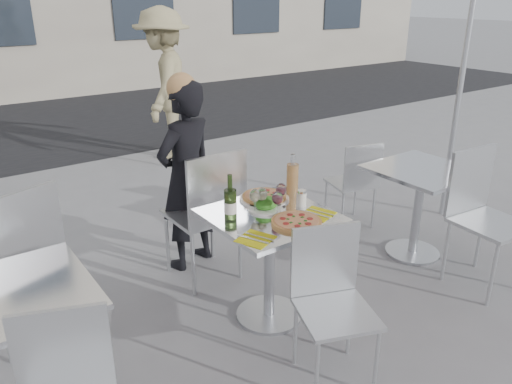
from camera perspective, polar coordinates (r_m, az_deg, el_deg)
ground at (r=3.46m, az=1.49°, el=-13.96°), size 80.00×80.00×0.00m
street_asphalt at (r=9.12m, az=-24.14°, el=7.03°), size 24.00×5.00×0.00m
main_table at (r=3.18m, az=1.59°, el=-6.03°), size 0.72×0.72×0.75m
side_table_left at (r=2.69m, az=-25.73°, el=-14.16°), size 0.72×0.72×0.75m
side_table_right at (r=4.18m, az=18.20°, el=-0.15°), size 0.72×0.72×0.75m
chair_far at (r=3.57m, az=-5.39°, el=-1.67°), size 0.47×0.48×1.03m
chair_near at (r=2.80m, az=8.54°, el=-11.20°), size 0.51×0.52×0.86m
side_chair_lfar at (r=3.25m, az=-25.63°, el=-6.42°), size 0.60×0.60×1.02m
side_chair_rfar at (r=4.55m, az=11.36°, el=1.57°), size 0.46×0.47×0.82m
side_chair_rnear at (r=3.94m, az=24.32°, el=-1.53°), size 0.49×0.51×1.00m
woman_diner at (r=3.80m, az=-7.96°, el=1.69°), size 0.61×0.49×1.46m
pedestrian_b at (r=6.61m, az=-10.41°, el=12.01°), size 1.27×1.40×1.89m
pizza_near at (r=2.97m, az=4.66°, el=-3.40°), size 0.30×0.30×0.02m
pizza_far at (r=3.30m, az=0.95°, el=-0.60°), size 0.33×0.33×0.03m
salad_plate at (r=3.14m, az=1.09°, el=-1.41°), size 0.22×0.22×0.09m
wine_bottle at (r=2.95m, az=-2.95°, el=-1.32°), size 0.07×0.07×0.29m
carafe at (r=3.34m, az=4.18°, el=1.50°), size 0.08×0.08×0.29m
sugar_shaker at (r=3.20m, az=5.21°, el=-0.70°), size 0.06×0.06×0.11m
wineglass_white_a at (r=3.07m, az=-0.13°, el=-0.51°), size 0.07×0.07×0.16m
wineglass_white_b at (r=3.08m, az=0.69°, el=-0.36°), size 0.07×0.07×0.16m
wineglass_red_a at (r=3.03m, az=2.45°, el=-0.79°), size 0.07×0.07×0.16m
wineglass_red_b at (r=3.16m, az=2.89°, el=0.18°), size 0.07×0.07×0.16m
napkin_left at (r=2.78m, az=-0.07°, el=-5.36°), size 0.24×0.24×0.01m
napkin_right at (r=3.11m, az=7.04°, el=-2.47°), size 0.23×0.23×0.01m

